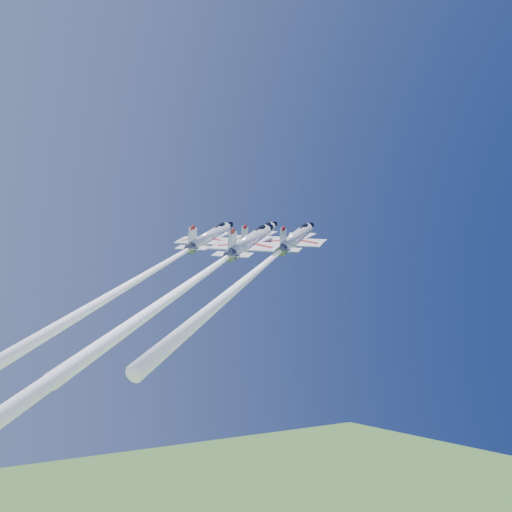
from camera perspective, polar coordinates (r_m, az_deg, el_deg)
jet_lead at (r=83.73m, az=-5.04°, el=-1.65°), size 38.92×26.96×42.50m
jet_left at (r=78.60m, az=-12.91°, el=-3.01°), size 44.50×30.91×51.42m
jet_right at (r=75.86m, az=-0.02°, el=-1.57°), size 34.49×23.81×35.41m
jet_slot at (r=64.70m, az=-9.86°, el=-5.00°), size 46.26×32.16×54.00m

